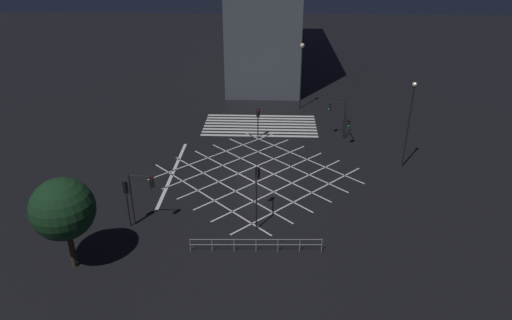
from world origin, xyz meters
TOP-DOWN VIEW (x-y plane):
  - ground_plane at (0.00, 0.00)m, footprint 200.00×200.00m
  - road_markings at (0.37, -7.70)m, footprint 19.53×25.39m
  - traffic_light_ne_cross at (9.16, 8.74)m, footprint 0.36×0.39m
  - traffic_light_sw_main at (-8.25, -9.25)m, footprint 1.88×0.36m
  - traffic_light_ne_main at (7.96, 8.60)m, footprint 1.92×0.36m
  - traffic_light_median_north at (-0.37, 7.38)m, footprint 0.36×2.90m
  - traffic_light_median_south at (0.12, -8.52)m, footprint 0.36×0.39m
  - traffic_light_sw_cross at (-9.24, -7.43)m, footprint 0.36×2.31m
  - street_lamp_east at (-13.88, -2.12)m, footprint 0.41×0.41m
  - street_lamp_west at (-4.88, -18.36)m, footprint 0.54×0.54m
  - street_tree_near at (11.78, 13.02)m, footprint 3.16×3.16m
  - street_tree_far at (11.50, 13.65)m, footprint 4.00×4.00m
  - pedestrian_railing at (-0.45, 11.61)m, footprint 9.14×0.41m

SIDE VIEW (x-z plane):
  - ground_plane at x=0.00m, z-range 0.00..0.00m
  - road_markings at x=0.37m, z-range 0.00..0.01m
  - pedestrian_railing at x=-0.45m, z-range 0.15..1.20m
  - traffic_light_sw_cross at x=-9.24m, z-range 0.74..3.94m
  - traffic_light_median_south at x=0.12m, z-range 0.72..4.08m
  - traffic_light_ne_cross at x=9.16m, z-range 0.82..4.61m
  - traffic_light_sw_main at x=-8.25m, z-range 0.91..4.94m
  - traffic_light_median_north at x=-0.37m, z-range 0.96..4.94m
  - traffic_light_ne_main at x=7.96m, z-range 0.97..5.27m
  - street_tree_near at x=11.78m, z-range 1.15..6.67m
  - street_tree_far at x=11.50m, z-range 1.21..7.65m
  - street_lamp_east at x=-13.88m, z-range 1.11..9.37m
  - street_lamp_west at x=-4.88m, z-range 1.87..10.13m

